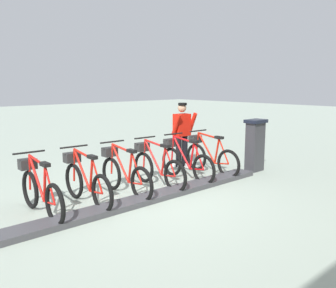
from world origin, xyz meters
name	(u,v)px	position (x,y,z in m)	size (l,w,h in m)	color
ground_plane	(152,200)	(0.00, 0.00, 0.00)	(60.00, 60.00, 0.00)	#A1B0A0
dock_rail_base	(152,197)	(0.00, 0.00, 0.05)	(0.44, 5.84, 0.10)	#47474C
payment_kiosk	(255,144)	(0.05, -3.35, 0.67)	(0.36, 0.52, 1.28)	#38383D
bike_docked_0	(209,156)	(0.62, -2.32, 0.43)	(1.72, 0.54, 1.02)	black
bike_docked_1	(185,161)	(0.62, -1.48, 0.43)	(1.72, 0.54, 1.02)	black
bike_docked_2	(156,167)	(0.62, -0.64, 0.43)	(1.72, 0.54, 1.02)	black
bike_docked_3	(124,173)	(0.62, 0.20, 0.43)	(1.72, 0.54, 1.02)	black
bike_docked_4	(85,181)	(0.62, 1.04, 0.43)	(1.72, 0.54, 1.02)	black
bike_docked_5	(40,190)	(0.62, 1.88, 0.43)	(1.72, 0.54, 1.02)	black
worker_near_rack	(182,132)	(1.57, -2.33, 0.91)	(0.50, 0.65, 1.66)	white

